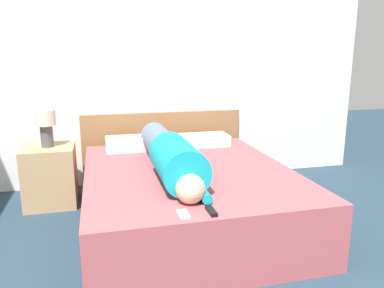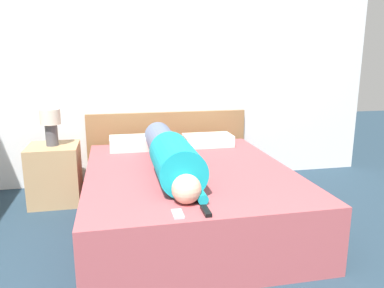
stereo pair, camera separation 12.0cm
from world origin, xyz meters
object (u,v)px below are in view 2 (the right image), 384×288
at_px(person_lying, 170,155).
at_px(tv_remote, 206,211).
at_px(pillow_second, 208,140).
at_px(pillow_near_headboard, 136,143).
at_px(bed, 188,196).
at_px(nightstand, 55,174).
at_px(table_lamp, 51,123).
at_px(cell_phone, 178,214).

xyz_separation_m(person_lying, tv_remote, (0.09, -0.86, -0.14)).
bearing_deg(pillow_second, tv_remote, -104.61).
distance_m(person_lying, pillow_near_headboard, 0.89).
height_order(bed, nightstand, nightstand).
bearing_deg(pillow_second, person_lying, -121.92).
relative_size(table_lamp, person_lying, 0.22).
height_order(person_lying, pillow_second, person_lying).
bearing_deg(tv_remote, pillow_second, 75.39).
xyz_separation_m(bed, table_lamp, (-1.19, 0.74, 0.55)).
bearing_deg(tv_remote, cell_phone, 177.91).
relative_size(bed, cell_phone, 16.02).
distance_m(table_lamp, cell_phone, 1.94).
distance_m(nightstand, pillow_second, 1.59).
xyz_separation_m(bed, nightstand, (-1.19, 0.74, 0.04)).
bearing_deg(person_lying, pillow_near_headboard, 104.58).
relative_size(bed, person_lying, 1.27).
bearing_deg(table_lamp, bed, -31.90).
bearing_deg(table_lamp, cell_phone, -60.36).
bearing_deg(nightstand, tv_remote, -56.24).
height_order(table_lamp, pillow_second, table_lamp).
bearing_deg(tv_remote, table_lamp, 123.76).
height_order(bed, cell_phone, cell_phone).
height_order(tv_remote, cell_phone, tv_remote).
bearing_deg(table_lamp, tv_remote, -56.24).
relative_size(nightstand, table_lamp, 1.62).
bearing_deg(person_lying, nightstand, 141.83).
height_order(person_lying, pillow_near_headboard, person_lying).
distance_m(pillow_second, tv_remote, 1.77).
height_order(nightstand, cell_phone, nightstand).
relative_size(person_lying, pillow_near_headboard, 3.05).
bearing_deg(bed, table_lamp, 148.10).
relative_size(bed, tv_remote, 13.88).
height_order(bed, table_lamp, table_lamp).
distance_m(nightstand, person_lying, 1.36).
relative_size(bed, pillow_second, 4.08).
relative_size(bed, table_lamp, 5.86).
distance_m(person_lying, cell_phone, 0.87).
bearing_deg(pillow_second, bed, -115.25).
bearing_deg(nightstand, cell_phone, -60.36).
relative_size(table_lamp, pillow_near_headboard, 0.66).
distance_m(bed, cell_phone, 0.99).
distance_m(nightstand, table_lamp, 0.51).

